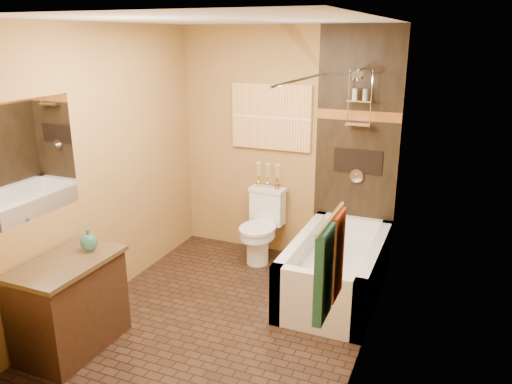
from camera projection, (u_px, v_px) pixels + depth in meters
The scene contains 23 objects.
floor at pixel (227, 315), 4.46m from camera, with size 3.00×3.00×0.00m, color black.
wall_left at pixel (105, 167), 4.52m from camera, with size 0.02×3.00×2.50m, color #AB7C42.
wall_right at pixel (372, 198), 3.64m from camera, with size 0.02×3.00×2.50m, color #AB7C42.
wall_back at pixel (285, 145), 5.40m from camera, with size 2.40×0.02×2.50m, color #AB7C42.
wall_front at pixel (105, 251), 2.76m from camera, with size 2.40×0.02×2.50m, color #AB7C42.
ceiling at pixel (221, 20), 3.70m from camera, with size 3.00×3.00×0.00m, color silver.
alcove_tile_back at pixel (356, 152), 5.11m from camera, with size 0.85×0.01×2.50m, color black.
alcove_tile_right at pixel (386, 173), 4.31m from camera, with size 0.01×1.50×2.50m, color black.
mosaic_band_back at pixel (358, 116), 4.99m from camera, with size 0.85×0.01×0.10m, color #91451A.
mosaic_band_right at pixel (388, 131), 4.20m from camera, with size 0.01×1.50×0.10m, color #91451A.
alcove_niche at pixel (358, 161), 5.12m from camera, with size 0.50×0.01×0.25m, color black.
shower_fixtures at pixel (359, 113), 4.88m from camera, with size 0.24×0.33×1.16m.
curtain_rod at pixel (301, 79), 4.36m from camera, with size 0.03×0.03×1.55m, color silver.
towel_bar at pixel (330, 218), 2.67m from camera, with size 0.02×0.02×0.55m, color silver.
towel_teal at pixel (324, 274), 2.64m from camera, with size 0.05×0.22×0.52m, color #1D5961.
towel_rust at pixel (336, 255), 2.87m from camera, with size 0.05×0.22×0.52m, color maroon.
sunset_painting at pixel (271, 117), 5.35m from camera, with size 0.90×0.04×0.70m, color orange.
vanity_mirror at pixel (25, 162), 3.66m from camera, with size 0.01×1.00×0.90m, color white.
bathtub at pixel (336, 273), 4.76m from camera, with size 0.80×1.50×0.55m.
toilet at pixel (262, 226), 5.46m from camera, with size 0.41×0.59×0.78m.
vanity at pixel (70, 304), 3.90m from camera, with size 0.53×0.86×0.76m.
teal_bottle at pixel (89, 240), 3.94m from camera, with size 0.14×0.14×0.22m, color #256F6C, non-canonical shape.
bud_vases at pixel (268, 175), 5.46m from camera, with size 0.28×0.06×0.27m.
Camera 1 is at (1.74, -3.52, 2.39)m, focal length 35.00 mm.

